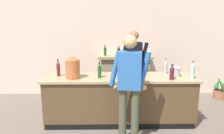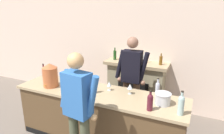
{
  "view_description": "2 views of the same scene",
  "coord_description": "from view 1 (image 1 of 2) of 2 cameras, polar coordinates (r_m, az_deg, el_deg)",
  "views": [
    {
      "loc": [
        -0.4,
        -1.44,
        1.94
      ],
      "look_at": [
        -0.34,
        2.56,
        1.08
      ],
      "focal_mm": 32.0,
      "sensor_mm": 36.0,
      "label": 1
    },
    {
      "loc": [
        1.3,
        -0.38,
        2.31
      ],
      "look_at": [
        -0.05,
        2.6,
        1.32
      ],
      "focal_mm": 32.0,
      "sensor_mm": 36.0,
      "label": 2
    }
  ],
  "objects": [
    {
      "name": "wall_back_panel",
      "position": [
        5.5,
        3.34,
        6.24
      ],
      "size": [
        12.0,
        0.07,
        2.75
      ],
      "color": "beige",
      "rests_on": "ground_plane"
    },
    {
      "name": "bar_counter",
      "position": [
        4.06,
        2.18,
        -9.09
      ],
      "size": [
        2.95,
        0.76,
        0.94
      ],
      "color": "brown",
      "rests_on": "ground_plane"
    },
    {
      "name": "fireplace_stone",
      "position": [
        5.39,
        3.69,
        -2.5
      ],
      "size": [
        1.42,
        0.52,
        1.41
      ],
      "color": "gray",
      "rests_on": "ground_plane"
    },
    {
      "name": "potted_plant_corner",
      "position": [
        6.04,
        28.59,
        -5.79
      ],
      "size": [
        0.41,
        0.41,
        0.63
      ],
      "color": "#965C41",
      "rests_on": "ground_plane"
    },
    {
      "name": "person_customer",
      "position": [
        3.19,
        4.97,
        -5.24
      ],
      "size": [
        0.65,
        0.34,
        1.79
      ],
      "color": "#444934",
      "rests_on": "ground_plane"
    },
    {
      "name": "person_bartender",
      "position": [
        4.6,
        6.15,
        0.28
      ],
      "size": [
        0.66,
        0.31,
        1.8
      ],
      "color": "brown",
      "rests_on": "ground_plane"
    },
    {
      "name": "copper_dispenser",
      "position": [
        3.79,
        -11.18,
        -0.03
      ],
      "size": [
        0.27,
        0.31,
        0.43
      ],
      "color": "#BD6136",
      "rests_on": "bar_counter"
    },
    {
      "name": "ice_bucket_steel",
      "position": [
        4.1,
        17.35,
        -1.3
      ],
      "size": [
        0.24,
        0.24,
        0.17
      ],
      "color": "silver",
      "rests_on": "bar_counter"
    },
    {
      "name": "wine_bottle_chardonnay_pale",
      "position": [
        3.81,
        16.76,
        -1.54
      ],
      "size": [
        0.08,
        0.08,
        0.29
      ],
      "color": "#511926",
      "rests_on": "bar_counter"
    },
    {
      "name": "wine_bottle_merlot_tall",
      "position": [
        3.78,
        1.25,
        -0.82
      ],
      "size": [
        0.08,
        0.08,
        0.34
      ],
      "color": "#A6B1C0",
      "rests_on": "bar_counter"
    },
    {
      "name": "wine_bottle_cabernet_heavy",
      "position": [
        4.04,
        -15.09,
        -0.45
      ],
      "size": [
        0.07,
        0.07,
        0.34
      ],
      "color": "maroon",
      "rests_on": "bar_counter"
    },
    {
      "name": "wine_bottle_riesling_slim",
      "position": [
        3.99,
        22.04,
        -1.03
      ],
      "size": [
        0.08,
        0.08,
        0.34
      ],
      "color": "#A0BEB9",
      "rests_on": "bar_counter"
    },
    {
      "name": "wine_bottle_rose_blush",
      "position": [
        3.78,
        -3.59,
        -1.08
      ],
      "size": [
        0.07,
        0.07,
        0.31
      ],
      "color": "#1C5119",
      "rests_on": "bar_counter"
    },
    {
      "name": "wine_bottle_port_short",
      "position": [
        4.22,
        15.09,
        0.01
      ],
      "size": [
        0.07,
        0.07,
        0.33
      ],
      "color": "#ACAEBE",
      "rests_on": "bar_counter"
    },
    {
      "name": "wine_glass_back_row",
      "position": [
        4.09,
        9.31,
        -0.39
      ],
      "size": [
        0.08,
        0.08,
        0.17
      ],
      "color": "silver",
      "rests_on": "bar_counter"
    },
    {
      "name": "wine_glass_mid_counter",
      "position": [
        4.03,
        4.14,
        -0.6
      ],
      "size": [
        0.08,
        0.08,
        0.16
      ],
      "color": "silver",
      "rests_on": "bar_counter"
    }
  ]
}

